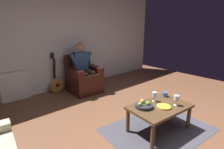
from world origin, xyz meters
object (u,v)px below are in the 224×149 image
(person_seated, at_px, (83,66))
(guitar, at_px, (57,84))
(armchair, at_px, (84,79))
(wine_glass_far, at_px, (176,98))
(coffee_table, at_px, (160,109))
(decorative_dish, at_px, (164,107))
(fruit_bowl, at_px, (144,105))
(candle_jar, at_px, (165,94))
(wine_glass_near, at_px, (155,95))

(person_seated, bearing_deg, guitar, -31.90)
(armchair, xyz_separation_m, guitar, (0.56, -0.39, -0.12))
(armchair, xyz_separation_m, wine_glass_far, (-0.14, 2.47, 0.22))
(wine_glass_far, bearing_deg, armchair, -86.73)
(coffee_table, bearing_deg, person_seated, -91.46)
(decorative_dish, bearing_deg, person_seated, -91.59)
(guitar, bearing_deg, fruit_bowl, 95.86)
(candle_jar, bearing_deg, armchair, -81.51)
(guitar, bearing_deg, decorative_dish, 100.07)
(person_seated, bearing_deg, coffee_table, 92.11)
(person_seated, distance_m, wine_glass_near, 2.15)
(wine_glass_near, height_order, candle_jar, wine_glass_near)
(armchair, xyz_separation_m, fruit_bowl, (0.30, 2.18, 0.13))
(wine_glass_near, relative_size, wine_glass_far, 0.96)
(person_seated, distance_m, candle_jar, 2.19)
(armchair, distance_m, person_seated, 0.34)
(wine_glass_far, height_order, fruit_bowl, wine_glass_far)
(guitar, height_order, decorative_dish, guitar)
(armchair, bearing_deg, wine_glass_far, 96.84)
(wine_glass_far, relative_size, decorative_dish, 0.76)
(wine_glass_far, distance_m, candle_jar, 0.37)
(armchair, distance_m, wine_glass_far, 2.49)
(armchair, height_order, wine_glass_far, armchair)
(armchair, relative_size, wine_glass_near, 5.81)
(fruit_bowl, distance_m, decorative_dish, 0.31)
(coffee_table, relative_size, fruit_bowl, 3.71)
(wine_glass_near, bearing_deg, guitar, -77.35)
(person_seated, distance_m, guitar, 0.82)
(guitar, relative_size, candle_jar, 10.45)
(coffee_table, bearing_deg, wine_glass_far, 141.59)
(decorative_dish, height_order, candle_jar, candle_jar)
(person_seated, relative_size, decorative_dish, 5.66)
(decorative_dish, bearing_deg, wine_glass_near, -108.39)
(coffee_table, xyz_separation_m, wine_glass_far, (-0.20, 0.16, 0.18))
(guitar, relative_size, wine_glass_far, 5.98)
(candle_jar, bearing_deg, coffee_table, 22.12)
(person_seated, bearing_deg, candle_jar, 102.10)
(wine_glass_far, relative_size, candle_jar, 1.75)
(person_seated, height_order, candle_jar, person_seated)
(person_seated, xyz_separation_m, fruit_bowl, (0.30, 2.18, -0.20))
(guitar, bearing_deg, wine_glass_near, 102.65)
(person_seated, height_order, decorative_dish, person_seated)
(fruit_bowl, height_order, candle_jar, fruit_bowl)
(wine_glass_far, bearing_deg, decorative_dish, -22.04)
(wine_glass_near, distance_m, candle_jar, 0.32)
(coffee_table, relative_size, wine_glass_far, 6.12)
(person_seated, relative_size, wine_glass_far, 7.41)
(decorative_dish, distance_m, candle_jar, 0.45)
(fruit_bowl, distance_m, candle_jar, 0.62)
(coffee_table, height_order, decorative_dish, decorative_dish)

